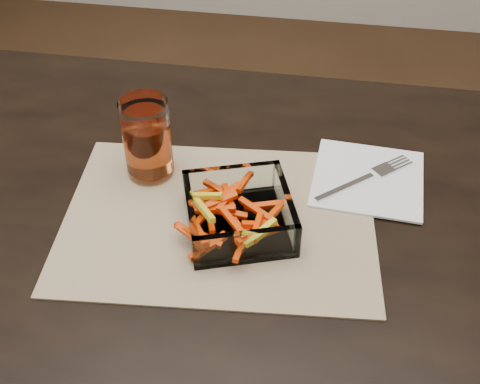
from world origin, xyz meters
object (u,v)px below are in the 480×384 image
object	(u,v)px
fork	(367,177)
dining_table	(251,277)
glass_bowl	(239,215)
tumbler	(147,141)

from	to	relation	value
fork	dining_table	bearing A→B (deg)	-88.16
glass_bowl	fork	world-z (taller)	glass_bowl
tumbler	fork	xyz separation A→B (m)	(0.34, 0.04, -0.05)
glass_bowl	tumbler	distance (m)	0.19
dining_table	tumbler	size ratio (longest dim) A/B	12.34
glass_bowl	fork	distance (m)	0.23
dining_table	glass_bowl	world-z (taller)	glass_bowl
fork	tumbler	bearing A→B (deg)	-125.35
tumbler	fork	world-z (taller)	tumbler
glass_bowl	tumbler	world-z (taller)	tumbler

